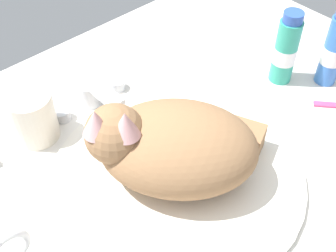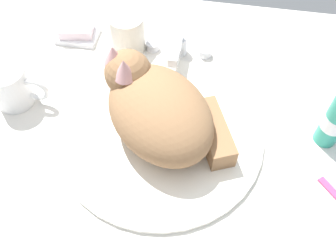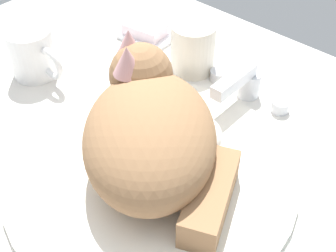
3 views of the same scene
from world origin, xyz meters
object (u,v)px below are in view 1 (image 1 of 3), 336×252
rinse_cup (33,117)px  mouthwash_bottle (334,49)px  toothpaste_bottle (286,50)px  cat (171,144)px  faucet (94,95)px

rinse_cup → mouthwash_bottle: size_ratio=0.56×
rinse_cup → toothpaste_bottle: bearing=-23.2°
toothpaste_bottle → mouthwash_bottle: size_ratio=0.94×
cat → rinse_cup: size_ratio=3.29×
faucet → cat: (-0.54, -19.95, 4.24)cm
faucet → mouthwash_bottle: (35.80, -22.71, 4.25)cm
faucet → mouthwash_bottle: mouthwash_bottle is taller
faucet → rinse_cup: rinse_cup is taller
rinse_cup → toothpaste_bottle: size_ratio=0.60×
cat → rinse_cup: (-10.46, 20.81, -2.82)cm
faucet → mouthwash_bottle: size_ratio=0.96×
faucet → rinse_cup: (-11.00, 0.86, 1.42)cm
faucet → toothpaste_bottle: toothpaste_bottle is taller
rinse_cup → toothpaste_bottle: (41.05, -17.58, 2.35)cm
faucet → mouthwash_bottle: bearing=-32.4°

